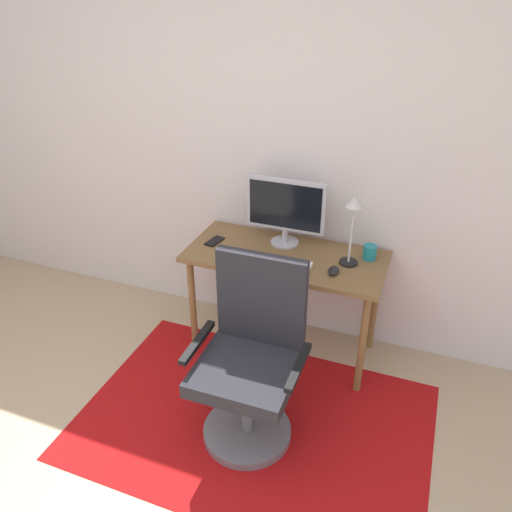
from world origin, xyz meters
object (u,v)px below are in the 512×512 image
object	(u,v)px
desk_lamp	(353,219)
office_chair	(251,365)
monitor	(286,208)
coffee_cup	(370,252)
computer_mouse	(333,271)
desk	(285,267)
keyboard	(275,262)
cell_phone	(215,241)

from	to	relation	value
desk_lamp	office_chair	size ratio (longest dim) A/B	0.42
monitor	coffee_cup	bearing A→B (deg)	-0.84
computer_mouse	office_chair	world-z (taller)	office_chair
desk	keyboard	world-z (taller)	keyboard
monitor	desk_lamp	bearing A→B (deg)	-14.29
monitor	cell_phone	world-z (taller)	monitor
computer_mouse	office_chair	distance (m)	0.73
cell_phone	computer_mouse	bearing A→B (deg)	2.06
monitor	desk_lamp	distance (m)	0.45
desk	monitor	distance (m)	0.37
computer_mouse	coffee_cup	bearing A→B (deg)	56.39
monitor	desk_lamp	xyz separation A→B (m)	(0.44, -0.11, 0.04)
computer_mouse	coffee_cup	world-z (taller)	coffee_cup
monitor	computer_mouse	size ratio (longest dim) A/B	4.81
monitor	keyboard	bearing A→B (deg)	-83.70
cell_phone	office_chair	world-z (taller)	office_chair
monitor	keyboard	size ratio (longest dim) A/B	1.16
coffee_cup	cell_phone	world-z (taller)	coffee_cup
computer_mouse	monitor	bearing A→B (deg)	146.25
desk	keyboard	xyz separation A→B (m)	(-0.02, -0.13, 0.10)
cell_phone	keyboard	bearing A→B (deg)	-5.37
computer_mouse	desk_lamp	world-z (taller)	desk_lamp
desk	cell_phone	distance (m)	0.49
computer_mouse	cell_phone	world-z (taller)	computer_mouse
keyboard	desk	bearing A→B (deg)	80.13
coffee_cup	desk_lamp	xyz separation A→B (m)	(-0.11, -0.10, 0.25)
cell_phone	office_chair	xyz separation A→B (m)	(0.53, -0.71, -0.29)
computer_mouse	keyboard	bearing A→B (deg)	-177.59
keyboard	computer_mouse	bearing A→B (deg)	2.41
keyboard	office_chair	world-z (taller)	office_chair
desk_lamp	computer_mouse	bearing A→B (deg)	-112.03
desk	computer_mouse	size ratio (longest dim) A/B	11.77
coffee_cup	computer_mouse	bearing A→B (deg)	-123.61
keyboard	monitor	bearing A→B (deg)	96.30
monitor	office_chair	bearing A→B (deg)	-83.14
desk	monitor	xyz separation A→B (m)	(-0.05, 0.14, 0.34)
computer_mouse	office_chair	bearing A→B (deg)	-114.53
desk	computer_mouse	xyz separation A→B (m)	(0.33, -0.11, 0.11)
desk	coffee_cup	world-z (taller)	coffee_cup
desk	cell_phone	size ratio (longest dim) A/B	8.75
coffee_cup	office_chair	xyz separation A→B (m)	(-0.44, -0.85, -0.32)
desk	cell_phone	bearing A→B (deg)	-179.34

